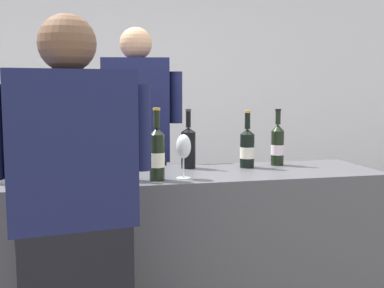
{
  "coord_description": "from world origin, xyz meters",
  "views": [
    {
      "loc": [
        -0.44,
        -2.4,
        1.39
      ],
      "look_at": [
        0.12,
        0.0,
        1.11
      ],
      "focal_mm": 45.62,
      "sensor_mm": 36.0,
      "label": 1
    }
  ],
  "objects_px": {
    "wine_bottle_3": "(277,144)",
    "person_server": "(138,172)",
    "wine_bottle_4": "(188,146)",
    "wine_bottle_2": "(157,153)",
    "ice_bucket": "(0,155)",
    "wine_bottle_5": "(247,148)",
    "person_guest": "(73,246)",
    "wine_bottle_0": "(66,151)",
    "wine_glass": "(183,148)",
    "wine_bottle_1": "(120,155)"
  },
  "relations": [
    {
      "from": "wine_bottle_2",
      "to": "ice_bucket",
      "type": "bearing_deg",
      "value": 167.18
    },
    {
      "from": "wine_bottle_2",
      "to": "ice_bucket",
      "type": "height_order",
      "value": "wine_bottle_2"
    },
    {
      "from": "ice_bucket",
      "to": "wine_bottle_3",
      "type": "bearing_deg",
      "value": 5.37
    },
    {
      "from": "wine_bottle_3",
      "to": "person_server",
      "type": "height_order",
      "value": "person_server"
    },
    {
      "from": "wine_bottle_1",
      "to": "wine_glass",
      "type": "height_order",
      "value": "wine_bottle_1"
    },
    {
      "from": "wine_bottle_3",
      "to": "person_guest",
      "type": "distance_m",
      "value": 1.36
    },
    {
      "from": "wine_bottle_0",
      "to": "wine_bottle_4",
      "type": "distance_m",
      "value": 0.64
    },
    {
      "from": "person_guest",
      "to": "wine_bottle_4",
      "type": "bearing_deg",
      "value": 50.34
    },
    {
      "from": "person_guest",
      "to": "wine_bottle_2",
      "type": "bearing_deg",
      "value": 47.69
    },
    {
      "from": "wine_bottle_0",
      "to": "person_guest",
      "type": "relative_size",
      "value": 0.2
    },
    {
      "from": "wine_bottle_1",
      "to": "wine_bottle_5",
      "type": "bearing_deg",
      "value": 16.06
    },
    {
      "from": "wine_bottle_1",
      "to": "person_server",
      "type": "xyz_separation_m",
      "value": [
        0.17,
        0.75,
        -0.21
      ]
    },
    {
      "from": "wine_bottle_3",
      "to": "wine_bottle_0",
      "type": "bearing_deg",
      "value": -179.72
    },
    {
      "from": "wine_bottle_1",
      "to": "wine_glass",
      "type": "bearing_deg",
      "value": -6.95
    },
    {
      "from": "wine_bottle_3",
      "to": "person_server",
      "type": "relative_size",
      "value": 0.18
    },
    {
      "from": "wine_bottle_3",
      "to": "wine_bottle_4",
      "type": "xyz_separation_m",
      "value": [
        -0.51,
        0.01,
        0.0
      ]
    },
    {
      "from": "person_server",
      "to": "person_guest",
      "type": "height_order",
      "value": "person_server"
    },
    {
      "from": "wine_bottle_0",
      "to": "ice_bucket",
      "type": "distance_m",
      "value": 0.32
    },
    {
      "from": "wine_glass",
      "to": "wine_bottle_2",
      "type": "bearing_deg",
      "value": -172.63
    },
    {
      "from": "wine_bottle_3",
      "to": "wine_glass",
      "type": "distance_m",
      "value": 0.67
    },
    {
      "from": "wine_bottle_0",
      "to": "wine_glass",
      "type": "relative_size",
      "value": 1.51
    },
    {
      "from": "wine_bottle_3",
      "to": "wine_bottle_4",
      "type": "distance_m",
      "value": 0.51
    },
    {
      "from": "wine_bottle_5",
      "to": "wine_glass",
      "type": "relative_size",
      "value": 1.46
    },
    {
      "from": "wine_bottle_0",
      "to": "person_guest",
      "type": "bearing_deg",
      "value": -87.13
    },
    {
      "from": "wine_bottle_0",
      "to": "wine_bottle_2",
      "type": "bearing_deg",
      "value": -34.82
    },
    {
      "from": "person_guest",
      "to": "wine_bottle_3",
      "type": "bearing_deg",
      "value": 32.9
    },
    {
      "from": "wine_bottle_1",
      "to": "wine_bottle_2",
      "type": "distance_m",
      "value": 0.18
    },
    {
      "from": "wine_bottle_1",
      "to": "ice_bucket",
      "type": "xyz_separation_m",
      "value": [
        -0.55,
        0.11,
        0.0
      ]
    },
    {
      "from": "wine_bottle_5",
      "to": "person_server",
      "type": "bearing_deg",
      "value": 134.54
    },
    {
      "from": "wine_bottle_0",
      "to": "wine_bottle_3",
      "type": "height_order",
      "value": "wine_bottle_0"
    },
    {
      "from": "wine_bottle_1",
      "to": "wine_bottle_2",
      "type": "relative_size",
      "value": 0.94
    },
    {
      "from": "wine_bottle_1",
      "to": "wine_glass",
      "type": "distance_m",
      "value": 0.3
    },
    {
      "from": "wine_bottle_4",
      "to": "ice_bucket",
      "type": "bearing_deg",
      "value": -171.27
    },
    {
      "from": "wine_bottle_5",
      "to": "person_guest",
      "type": "bearing_deg",
      "value": -143.62
    },
    {
      "from": "ice_bucket",
      "to": "person_guest",
      "type": "distance_m",
      "value": 0.73
    },
    {
      "from": "wine_bottle_2",
      "to": "wine_bottle_5",
      "type": "relative_size",
      "value": 1.1
    },
    {
      "from": "wine_bottle_0",
      "to": "person_server",
      "type": "xyz_separation_m",
      "value": [
        0.42,
        0.51,
        -0.21
      ]
    },
    {
      "from": "wine_bottle_3",
      "to": "wine_bottle_4",
      "type": "height_order",
      "value": "wine_bottle_4"
    },
    {
      "from": "wine_bottle_3",
      "to": "wine_bottle_4",
      "type": "relative_size",
      "value": 0.99
    },
    {
      "from": "wine_glass",
      "to": "wine_bottle_3",
      "type": "bearing_deg",
      "value": 25.16
    },
    {
      "from": "person_server",
      "to": "wine_bottle_3",
      "type": "bearing_deg",
      "value": -34.44
    },
    {
      "from": "wine_bottle_0",
      "to": "wine_bottle_2",
      "type": "height_order",
      "value": "wine_bottle_2"
    },
    {
      "from": "wine_bottle_5",
      "to": "person_server",
      "type": "height_order",
      "value": "person_server"
    },
    {
      "from": "wine_bottle_0",
      "to": "wine_bottle_3",
      "type": "xyz_separation_m",
      "value": [
        1.16,
        0.01,
        0.0
      ]
    },
    {
      "from": "wine_bottle_0",
      "to": "ice_bucket",
      "type": "relative_size",
      "value": 1.36
    },
    {
      "from": "wine_bottle_5",
      "to": "wine_bottle_3",
      "type": "bearing_deg",
      "value": 12.55
    },
    {
      "from": "wine_bottle_0",
      "to": "wine_bottle_5",
      "type": "bearing_deg",
      "value": -2.25
    },
    {
      "from": "person_server",
      "to": "wine_bottle_0",
      "type": "bearing_deg",
      "value": -129.87
    },
    {
      "from": "ice_bucket",
      "to": "person_guest",
      "type": "height_order",
      "value": "person_guest"
    },
    {
      "from": "wine_bottle_0",
      "to": "wine_bottle_3",
      "type": "relative_size",
      "value": 1.02
    }
  ]
}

